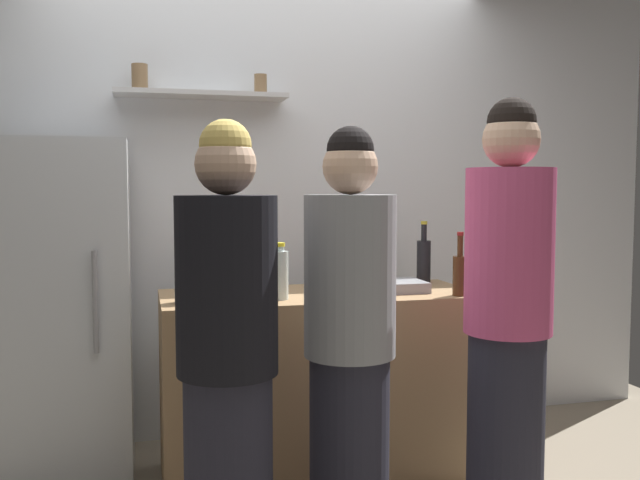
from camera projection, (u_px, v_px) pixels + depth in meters
The scene contains 11 objects.
back_wall_assembly at pixel (262, 201), 3.89m from camera, with size 4.80×0.32×2.60m.
refrigerator at pixel (61, 310), 3.29m from camera, with size 0.64×0.61×1.60m.
counter at pixel (320, 384), 3.31m from camera, with size 1.48×0.62×0.88m, color #9E7A51.
baking_pan at pixel (388, 286), 3.31m from camera, with size 0.34×0.24×0.05m, color gray.
utensil_holder at pixel (187, 289), 2.99m from camera, with size 0.11×0.11×0.22m.
wine_bottle_dark_glass at pixel (424, 260), 3.60m from camera, with size 0.07×0.07×0.32m.
wine_bottle_amber_glass at pixel (460, 273), 3.18m from camera, with size 0.06×0.06×0.29m.
water_bottle_plastic at pixel (279, 274), 3.07m from camera, with size 0.08×0.08×0.25m.
person_pink_top at pixel (508, 321), 2.71m from camera, with size 0.34×0.34×1.72m.
person_grey_hoodie at pixel (350, 347), 2.58m from camera, with size 0.34×0.34×1.60m.
person_blonde at pixel (228, 364), 2.33m from camera, with size 0.34×0.34×1.60m.
Camera 1 is at (-0.66, -2.60, 1.37)m, focal length 39.05 mm.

